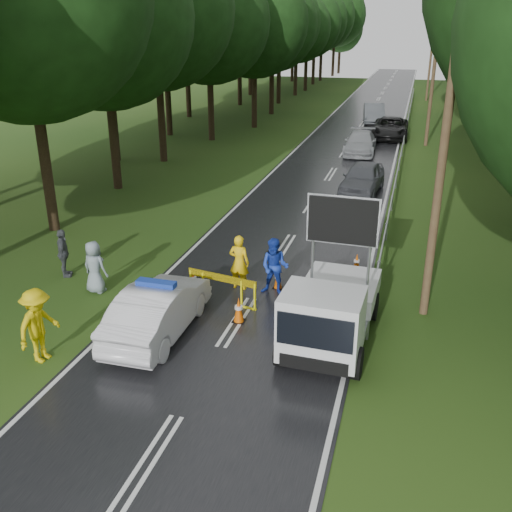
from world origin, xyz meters
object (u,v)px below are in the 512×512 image
(civilian, at_px, (275,267))
(queue_car_fourth, at_px, (374,113))
(queue_car_first, at_px, (363,178))
(work_truck, at_px, (330,311))
(queue_car_second, at_px, (360,143))
(barrier, at_px, (222,282))
(officer, at_px, (239,262))
(police_sedan, at_px, (158,310))
(queue_car_third, at_px, (391,128))

(civilian, distance_m, queue_car_fourth, 35.04)
(queue_car_first, height_order, queue_car_fourth, queue_car_fourth)
(work_truck, height_order, queue_car_second, work_truck)
(barrier, bearing_deg, civilian, 49.01)
(officer, bearing_deg, queue_car_fourth, -87.73)
(officer, height_order, queue_car_first, officer)
(police_sedan, xyz_separation_m, queue_car_first, (3.97, 15.91, 0.03))
(barrier, distance_m, queue_car_first, 13.97)
(police_sedan, distance_m, queue_car_first, 16.39)
(barrier, xyz_separation_m, civilian, (1.40, 1.08, 0.20))
(work_truck, height_order, officer, work_truck)
(officer, xyz_separation_m, queue_car_fourth, (1.40, 34.97, -0.13))
(queue_car_third, bearing_deg, officer, -97.36)
(work_truck, relative_size, queue_car_fourth, 0.99)
(officer, bearing_deg, queue_car_third, -91.96)
(police_sedan, relative_size, work_truck, 0.92)
(barrier, xyz_separation_m, officer, (0.20, 1.14, 0.19))
(police_sedan, height_order, barrier, police_sedan)
(civilian, height_order, queue_car_second, civilian)
(civilian, height_order, queue_car_fourth, civilian)
(police_sedan, relative_size, queue_car_third, 0.81)
(work_truck, xyz_separation_m, barrier, (-3.54, 1.54, -0.29))
(queue_car_first, bearing_deg, queue_car_fourth, 98.26)
(police_sedan, bearing_deg, civilian, -127.34)
(officer, distance_m, queue_car_fourth, 35.00)
(queue_car_first, distance_m, queue_car_third, 15.47)
(police_sedan, height_order, queue_car_fourth, police_sedan)
(work_truck, distance_m, queue_car_third, 30.68)
(queue_car_first, relative_size, queue_car_third, 0.82)
(queue_car_fourth, bearing_deg, queue_car_first, -93.67)
(police_sedan, bearing_deg, queue_car_fourth, -94.53)
(queue_car_first, relative_size, queue_car_fourth, 0.93)
(queue_car_third, distance_m, queue_car_fourth, 7.21)
(queue_car_fourth, bearing_deg, queue_car_second, -96.10)
(barrier, xyz_separation_m, queue_car_third, (3.40, 29.14, 0.03))
(queue_car_third, bearing_deg, civilian, -94.93)
(civilian, distance_m, queue_car_first, 12.68)
(work_truck, xyz_separation_m, queue_car_third, (-0.14, 30.68, -0.26))
(queue_car_fourth, bearing_deg, officer, -99.22)
(police_sedan, distance_m, work_truck, 4.69)
(officer, bearing_deg, barrier, 84.55)
(barrier, relative_size, queue_car_fourth, 0.48)
(officer, relative_size, queue_car_fourth, 0.38)
(work_truck, height_order, barrier, work_truck)
(police_sedan, bearing_deg, queue_car_second, -96.98)
(police_sedan, relative_size, civilian, 2.38)
(work_truck, height_order, civilian, work_truck)
(work_truck, bearing_deg, queue_car_fourth, 95.30)
(officer, bearing_deg, police_sedan, 73.64)
(work_truck, height_order, queue_car_first, work_truck)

